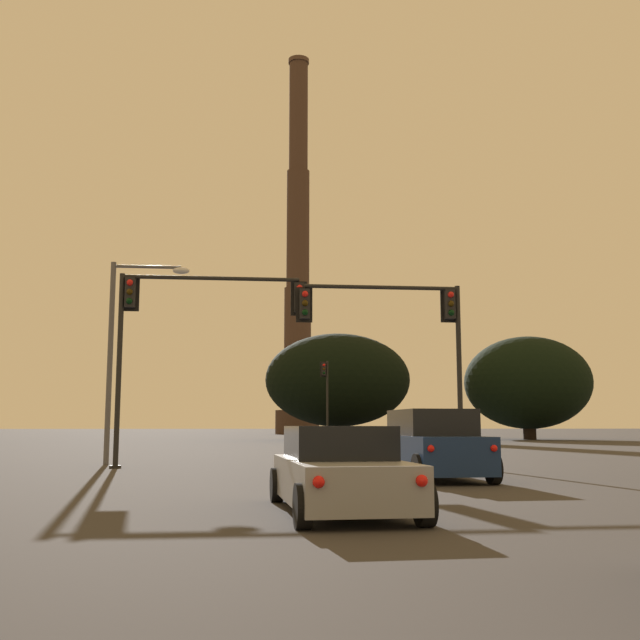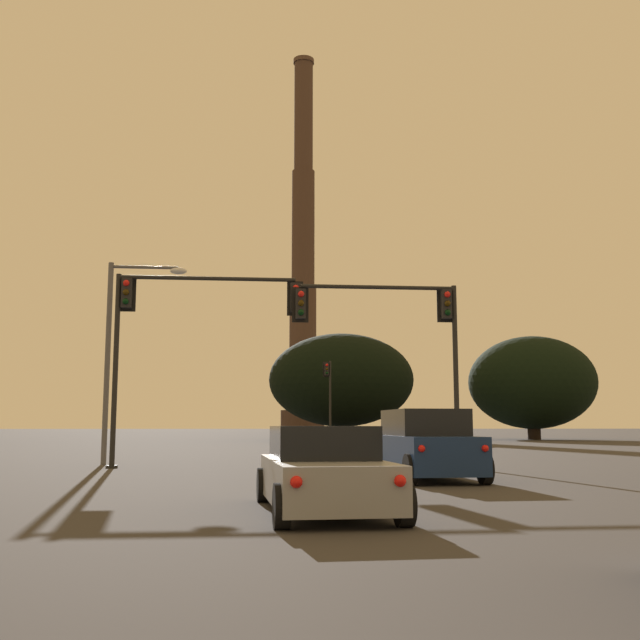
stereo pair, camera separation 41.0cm
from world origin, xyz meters
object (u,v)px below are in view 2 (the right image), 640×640
(sedan_center_lane_second, at_px, (323,472))
(street_lamp, at_px, (122,338))
(smokestack, at_px, (303,281))
(traffic_light_overhead_left, at_px, (179,318))
(traffic_light_overhead_right, at_px, (402,326))
(suv_right_lane_front, at_px, (425,446))
(traffic_light_far_right, at_px, (329,389))

(sedan_center_lane_second, distance_m, street_lamp, 17.42)
(smokestack, bearing_deg, traffic_light_overhead_left, -96.67)
(traffic_light_overhead_right, bearing_deg, suv_right_lane_front, -95.82)
(smokestack, bearing_deg, suv_right_lane_front, -92.13)
(traffic_light_far_right, bearing_deg, suv_right_lane_front, -92.38)
(traffic_light_overhead_right, height_order, traffic_light_overhead_left, traffic_light_overhead_left)
(traffic_light_overhead_right, bearing_deg, sedan_center_lane_second, -107.37)
(suv_right_lane_front, bearing_deg, traffic_light_overhead_right, 81.78)
(suv_right_lane_front, distance_m, sedan_center_lane_second, 8.14)
(suv_right_lane_front, distance_m, traffic_light_overhead_left, 10.38)
(traffic_light_overhead_left, bearing_deg, traffic_light_far_right, 75.63)
(sedan_center_lane_second, height_order, smokestack, smokestack)
(traffic_light_overhead_right, bearing_deg, traffic_light_overhead_left, 176.29)
(sedan_center_lane_second, bearing_deg, street_lamp, 108.23)
(traffic_light_overhead_right, distance_m, smokestack, 95.94)
(traffic_light_overhead_right, xyz_separation_m, traffic_light_overhead_left, (-7.79, 0.50, 0.26))
(sedan_center_lane_second, height_order, traffic_light_overhead_right, traffic_light_overhead_right)
(suv_right_lane_front, xyz_separation_m, traffic_light_overhead_left, (-7.22, 6.13, 4.24))
(street_lamp, height_order, smokestack, smokestack)
(smokestack, bearing_deg, traffic_light_far_right, -91.95)
(sedan_center_lane_second, bearing_deg, traffic_light_overhead_left, 102.67)
(traffic_light_overhead_left, xyz_separation_m, traffic_light_far_right, (8.92, 34.82, -0.79))
(sedan_center_lane_second, relative_size, traffic_light_far_right, 0.72)
(traffic_light_overhead_right, bearing_deg, smokestack, 88.10)
(traffic_light_overhead_left, relative_size, street_lamp, 0.88)
(sedan_center_lane_second, relative_size, traffic_light_overhead_left, 0.72)
(sedan_center_lane_second, distance_m, traffic_light_overhead_right, 14.24)
(sedan_center_lane_second, distance_m, smokestack, 109.71)
(suv_right_lane_front, distance_m, smokestack, 102.32)
(sedan_center_lane_second, height_order, traffic_light_far_right, traffic_light_far_right)
(traffic_light_overhead_left, bearing_deg, traffic_light_overhead_right, -3.71)
(traffic_light_far_right, relative_size, street_lamp, 0.88)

